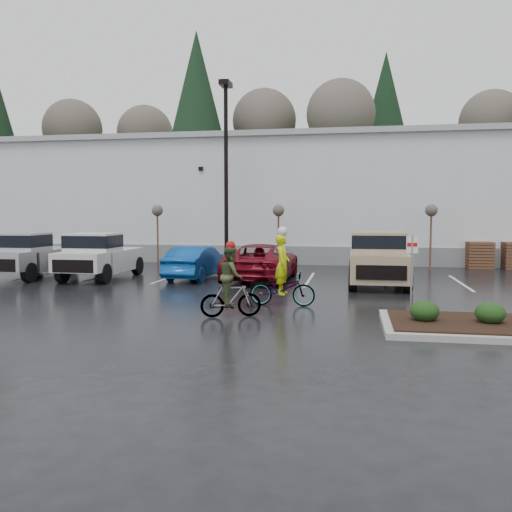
% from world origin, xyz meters
% --- Properties ---
extents(ground, '(120.00, 120.00, 0.00)m').
position_xyz_m(ground, '(0.00, 0.00, 0.00)').
color(ground, black).
rests_on(ground, ground).
extents(warehouse, '(60.50, 15.50, 7.20)m').
position_xyz_m(warehouse, '(0.00, 21.99, 3.65)').
color(warehouse, silver).
rests_on(warehouse, ground).
extents(wooded_ridge, '(80.00, 25.00, 6.00)m').
position_xyz_m(wooded_ridge, '(0.00, 45.00, 3.00)').
color(wooded_ridge, '#1F3E19').
rests_on(wooded_ridge, ground).
extents(lamppost, '(0.50, 1.00, 9.22)m').
position_xyz_m(lamppost, '(-4.00, 12.00, 5.69)').
color(lamppost, black).
rests_on(lamppost, ground).
extents(sapling_west, '(0.60, 0.60, 3.20)m').
position_xyz_m(sapling_west, '(-8.00, 13.00, 2.73)').
color(sapling_west, '#4C311E').
rests_on(sapling_west, ground).
extents(sapling_mid, '(0.60, 0.60, 3.20)m').
position_xyz_m(sapling_mid, '(-1.50, 13.00, 2.73)').
color(sapling_mid, '#4C311E').
rests_on(sapling_mid, ground).
extents(sapling_east, '(0.60, 0.60, 3.20)m').
position_xyz_m(sapling_east, '(6.00, 13.00, 2.73)').
color(sapling_east, '#4C311E').
rests_on(sapling_east, ground).
extents(pallet_stack_a, '(1.20, 1.20, 1.35)m').
position_xyz_m(pallet_stack_a, '(8.50, 14.00, 0.68)').
color(pallet_stack_a, '#4C311E').
rests_on(pallet_stack_a, ground).
extents(shrub_a, '(0.70, 0.70, 0.52)m').
position_xyz_m(shrub_a, '(4.00, -1.00, 0.41)').
color(shrub_a, black).
rests_on(shrub_a, curb_island).
extents(shrub_b, '(0.70, 0.70, 0.52)m').
position_xyz_m(shrub_b, '(5.50, -1.00, 0.41)').
color(shrub_b, black).
rests_on(shrub_b, curb_island).
extents(fire_lane_sign, '(0.30, 0.05, 2.20)m').
position_xyz_m(fire_lane_sign, '(3.80, 0.20, 1.41)').
color(fire_lane_sign, gray).
rests_on(fire_lane_sign, ground).
extents(pickup_silver, '(2.10, 5.20, 1.96)m').
position_xyz_m(pickup_silver, '(-11.37, 6.90, 0.98)').
color(pickup_silver, '#A9AAB1').
rests_on(pickup_silver, ground).
extents(pickup_white, '(2.10, 5.20, 1.96)m').
position_xyz_m(pickup_white, '(-8.23, 7.06, 0.98)').
color(pickup_white, silver).
rests_on(pickup_white, ground).
extents(car_blue, '(1.82, 4.34, 1.39)m').
position_xyz_m(car_blue, '(-4.22, 7.50, 0.70)').
color(car_blue, '#0D4696').
rests_on(car_blue, ground).
extents(car_red, '(2.61, 5.50, 1.52)m').
position_xyz_m(car_red, '(-1.43, 7.46, 0.76)').
color(car_red, maroon).
rests_on(car_red, ground).
extents(suv_tan, '(2.20, 5.10, 2.06)m').
position_xyz_m(suv_tan, '(3.23, 6.82, 1.03)').
color(suv_tan, tan).
rests_on(suv_tan, ground).
extents(cyclist_hivis, '(1.97, 0.71, 2.38)m').
position_xyz_m(cyclist_hivis, '(0.20, 1.50, 0.73)').
color(cyclist_hivis, '#3F3F44').
rests_on(cyclist_hivis, ground).
extents(cyclist_olive, '(1.63, 0.96, 2.04)m').
position_xyz_m(cyclist_olive, '(-0.92, -0.51, 0.76)').
color(cyclist_olive, '#3F3F44').
rests_on(cyclist_olive, ground).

